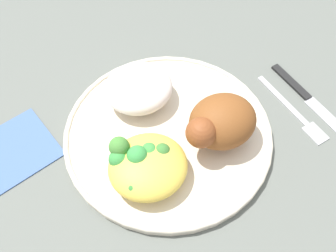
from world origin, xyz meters
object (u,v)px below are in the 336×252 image
Objects in this scene: rice_pile at (138,88)px; plate at (168,133)px; mac_cheese_with_broccoli at (145,164)px; knife at (308,98)px; roasted_chicken at (220,122)px; fork at (294,111)px; napkin at (16,149)px.

plate is at bearing 102.29° from rice_pile.
knife is at bearing -174.87° from mac_cheese_with_broccoli.
roasted_chicken is at bearing 147.73° from plate.
plate is at bearing -136.87° from mac_cheese_with_broccoli.
fork is (-0.20, 0.11, -0.03)m from rice_pile.
mac_cheese_with_broccoli is (0.11, 0.01, -0.01)m from roasted_chicken.
napkin is at bearing -21.28° from roasted_chicken.
fork is at bearing 168.86° from plate.
mac_cheese_with_broccoli is (0.05, 0.05, 0.03)m from plate.
napkin is at bearing -14.60° from fork.
fork is at bearing -177.22° from mac_cheese_with_broccoli.
roasted_chicken is 0.55× the size of knife.
roasted_chicken is 0.13m from rice_pile.
mac_cheese_with_broccoli is at bearing 2.78° from fork.
roasted_chicken is at bearing -0.19° from fork.
knife is at bearing -159.20° from fork.
plate is at bearing 162.27° from napkin.
fork is at bearing 152.21° from rice_pile.
rice_pile is at bearing -178.26° from napkin.
knife is (-0.24, 0.09, -0.03)m from rice_pile.
napkin is (0.15, -0.11, -0.03)m from mac_cheese_with_broccoli.
roasted_chicken is 0.28m from napkin.
plate is 0.08m from rice_pile.
rice_pile reaches higher than knife.
rice_pile is at bearing -21.65° from knife.
roasted_chicken is at bearing 124.46° from rice_pile.
napkin is (0.19, 0.01, -0.03)m from rice_pile.
rice_pile is 0.97× the size of napkin.
roasted_chicken reaches higher than knife.
roasted_chicken is at bearing 4.36° from knife.
napkin is (0.26, -0.10, -0.05)m from roasted_chicken.
roasted_chicken reaches higher than mac_cheese_with_broccoli.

